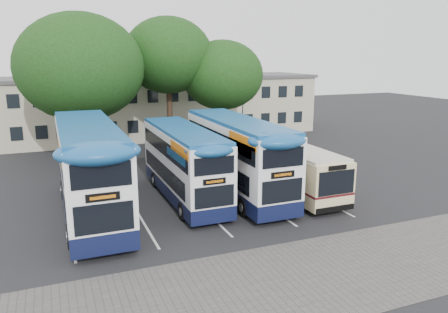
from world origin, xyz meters
name	(u,v)px	position (x,y,z in m)	size (l,w,h in m)	color
ground	(296,222)	(0.00, 0.00, 0.00)	(120.00, 120.00, 0.00)	black
paving_strip	(319,274)	(-2.00, -5.00, 0.01)	(40.00, 6.00, 0.01)	#595654
bay_lines	(196,202)	(-3.75, 5.00, 0.01)	(14.12, 11.00, 0.01)	silver
depot_building	(163,105)	(0.00, 26.99, 3.15)	(32.40, 8.40, 6.20)	#B4A891
lamp_post	(243,90)	(6.00, 19.97, 5.08)	(0.25, 1.05, 9.06)	gray
tree_left	(80,67)	(-8.79, 16.89, 7.43)	(9.49, 9.49, 11.47)	black
tree_mid	(168,55)	(-1.48, 18.93, 8.27)	(7.58, 7.58, 11.52)	black
tree_right	(222,75)	(3.01, 17.77, 6.60)	(7.08, 7.08, 9.62)	black
bus_dd_left	(89,166)	(-9.55, 5.00, 2.71)	(2.86, 11.81, 4.92)	#0F1437
bus_dd_mid	(184,160)	(-4.19, 5.83, 2.33)	(2.46, 10.15, 4.23)	#0F1437
bus_dd_right	(237,154)	(-0.97, 5.43, 2.55)	(2.69, 11.11, 4.63)	#0F1437
bus_single	(287,164)	(2.29, 4.98, 1.68)	(2.53, 9.94, 2.96)	beige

